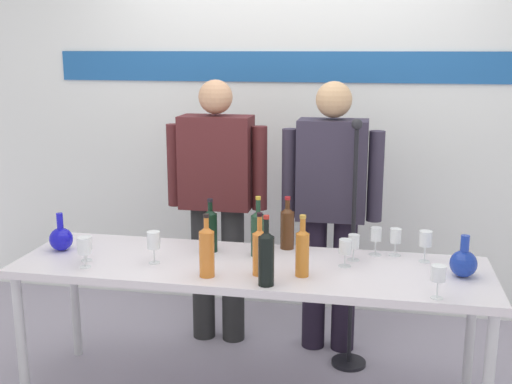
{
  "coord_description": "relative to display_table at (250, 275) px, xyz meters",
  "views": [
    {
      "loc": [
        0.61,
        -2.93,
        1.8
      ],
      "look_at": [
        0.0,
        0.15,
        1.08
      ],
      "focal_mm": 44.35,
      "sensor_mm": 36.0,
      "label": 1
    }
  ],
  "objects": [
    {
      "name": "wine_bottle_6",
      "position": [
        0.08,
        -0.14,
        0.18
      ],
      "size": [
        0.07,
        0.07,
        0.3
      ],
      "color": "orange",
      "rests_on": "display_table"
    },
    {
      "name": "wine_bottle_3",
      "position": [
        0.27,
        -0.12,
        0.18
      ],
      "size": [
        0.06,
        0.06,
        0.3
      ],
      "color": "orange",
      "rests_on": "display_table"
    },
    {
      "name": "wine_bottle_1",
      "position": [
        -0.16,
        -0.21,
        0.19
      ],
      "size": [
        0.07,
        0.07,
        0.3
      ],
      "color": "orange",
      "rests_on": "display_table"
    },
    {
      "name": "wine_glass_right_3",
      "position": [
        0.86,
        0.2,
        0.17
      ],
      "size": [
        0.06,
        0.06,
        0.16
      ],
      "color": "white",
      "rests_on": "display_table"
    },
    {
      "name": "wine_glass_right_2",
      "position": [
        0.61,
        0.27,
        0.16
      ],
      "size": [
        0.06,
        0.06,
        0.15
      ],
      "color": "white",
      "rests_on": "display_table"
    },
    {
      "name": "microphone_stand",
      "position": [
        0.49,
        0.48,
        -0.22
      ],
      "size": [
        0.2,
        0.2,
        1.43
      ],
      "color": "black",
      "rests_on": "ground"
    },
    {
      "name": "wine_glass_right_4",
      "position": [
        0.5,
        0.16,
        0.15
      ],
      "size": [
        0.06,
        0.06,
        0.13
      ],
      "color": "white",
      "rests_on": "display_table"
    },
    {
      "name": "wine_glass_left_1",
      "position": [
        -0.79,
        -0.2,
        0.17
      ],
      "size": [
        0.07,
        0.07,
        0.15
      ],
      "color": "white",
      "rests_on": "display_table"
    },
    {
      "name": "wine_bottle_2",
      "position": [
        0.13,
        -0.27,
        0.19
      ],
      "size": [
        0.07,
        0.07,
        0.33
      ],
      "color": "black",
      "rests_on": "display_table"
    },
    {
      "name": "decanter_blue_left",
      "position": [
        -1.03,
        0.02,
        0.12
      ],
      "size": [
        0.12,
        0.12,
        0.2
      ],
      "color": "#1715C1",
      "rests_on": "display_table"
    },
    {
      "name": "wine_bottle_4",
      "position": [
        0.01,
        0.13,
        0.19
      ],
      "size": [
        0.08,
        0.08,
        0.32
      ],
      "color": "#1A3B26",
      "rests_on": "display_table"
    },
    {
      "name": "wine_glass_right_0",
      "position": [
        0.47,
        0.05,
        0.16
      ],
      "size": [
        0.06,
        0.06,
        0.14
      ],
      "color": "white",
      "rests_on": "display_table"
    },
    {
      "name": "wine_bottle_0",
      "position": [
        -0.25,
        0.16,
        0.18
      ],
      "size": [
        0.07,
        0.07,
        0.29
      ],
      "color": "black",
      "rests_on": "display_table"
    },
    {
      "name": "wine_glass_right_5",
      "position": [
        0.88,
        -0.28,
        0.17
      ],
      "size": [
        0.06,
        0.06,
        0.15
      ],
      "color": "white",
      "rests_on": "display_table"
    },
    {
      "name": "presenter_left",
      "position": [
        -0.35,
        0.68,
        0.24
      ],
      "size": [
        0.62,
        0.22,
        1.62
      ],
      "color": "#252526",
      "rests_on": "ground"
    },
    {
      "name": "display_table",
      "position": [
        0.0,
        0.0,
        0.0
      ],
      "size": [
        2.36,
        0.68,
        0.75
      ],
      "color": "silver",
      "rests_on": "ground"
    },
    {
      "name": "back_wall",
      "position": [
        0.0,
        1.34,
        0.81
      ],
      "size": [
        4.62,
        0.11,
        3.0
      ],
      "color": "white",
      "rests_on": "ground"
    },
    {
      "name": "decanter_blue_right",
      "position": [
        1.02,
        0.02,
        0.13
      ],
      "size": [
        0.13,
        0.13,
        0.2
      ],
      "color": "#19349F",
      "rests_on": "display_table"
    },
    {
      "name": "wine_glass_left_2",
      "position": [
        -0.82,
        -0.11,
        0.15
      ],
      "size": [
        0.06,
        0.06,
        0.13
      ],
      "color": "white",
      "rests_on": "display_table"
    },
    {
      "name": "wine_glass_left_0",
      "position": [
        -0.47,
        -0.08,
        0.17
      ],
      "size": [
        0.07,
        0.07,
        0.16
      ],
      "color": "white",
      "rests_on": "display_table"
    },
    {
      "name": "presenter_right",
      "position": [
        0.35,
        0.68,
        0.23
      ],
      "size": [
        0.59,
        0.22,
        1.62
      ],
      "color": "black",
      "rests_on": "ground"
    },
    {
      "name": "wine_bottle_5",
      "position": [
        0.14,
        0.28,
        0.18
      ],
      "size": [
        0.07,
        0.07,
        0.29
      ],
      "color": "#4C2A15",
      "rests_on": "display_table"
    },
    {
      "name": "wine_glass_right_1",
      "position": [
        0.71,
        0.28,
        0.16
      ],
      "size": [
        0.06,
        0.06,
        0.14
      ],
      "color": "white",
      "rests_on": "display_table"
    }
  ]
}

